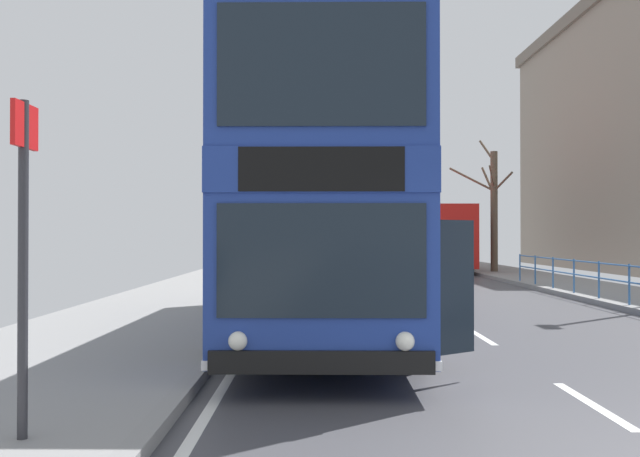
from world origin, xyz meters
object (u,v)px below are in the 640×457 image
bus_stop_sign_near (23,230)px  bare_tree_far_00 (493,206)px  double_decker_bus_main (324,203)px  background_bus_far_lane (433,237)px

bus_stop_sign_near → bare_tree_far_00: bearing=67.6°
double_decker_bus_main → background_bus_far_lane: 22.62m
bus_stop_sign_near → bare_tree_far_00: size_ratio=0.45×
background_bus_far_lane → bare_tree_far_00: bare_tree_far_00 is taller
double_decker_bus_main → bare_tree_far_00: size_ratio=1.68×
background_bus_far_lane → bus_stop_sign_near: (-8.22, -28.46, 0.09)m
bus_stop_sign_near → bare_tree_far_00: 27.42m
double_decker_bus_main → bus_stop_sign_near: (-2.49, -6.59, -0.53)m
background_bus_far_lane → bus_stop_sign_near: background_bus_far_lane is taller
double_decker_bus_main → bus_stop_sign_near: bearing=-110.7°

